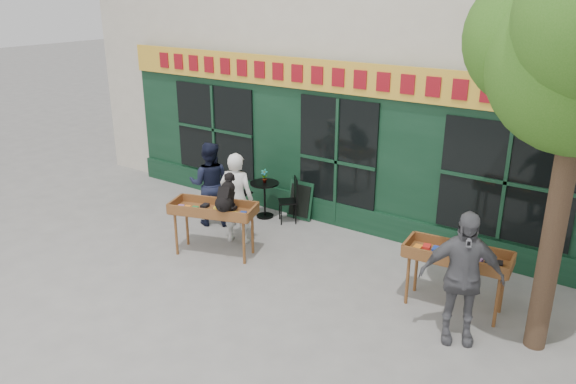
{
  "coord_description": "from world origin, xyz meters",
  "views": [
    {
      "loc": [
        5.22,
        -6.91,
        4.58
      ],
      "look_at": [
        0.08,
        0.5,
        1.28
      ],
      "focal_mm": 35.0,
      "sensor_mm": 36.0,
      "label": 1
    }
  ],
  "objects_px": {
    "book_cart_center": "(213,212)",
    "man_right": "(461,277)",
    "book_cart_right": "(457,259)",
    "man_left": "(210,184)",
    "dog": "(225,192)",
    "bistro_table": "(265,193)",
    "woman": "(237,198)"
  },
  "relations": [
    {
      "from": "book_cart_right",
      "to": "woman",
      "type": "bearing_deg",
      "value": 174.83
    },
    {
      "from": "woman",
      "to": "book_cart_right",
      "type": "relative_size",
      "value": 1.13
    },
    {
      "from": "dog",
      "to": "book_cart_right",
      "type": "relative_size",
      "value": 0.39
    },
    {
      "from": "book_cart_center",
      "to": "dog",
      "type": "relative_size",
      "value": 2.7
    },
    {
      "from": "woman",
      "to": "book_cart_right",
      "type": "bearing_deg",
      "value": 161.96
    },
    {
      "from": "book_cart_right",
      "to": "man_left",
      "type": "height_order",
      "value": "man_left"
    },
    {
      "from": "woman",
      "to": "bistro_table",
      "type": "relative_size",
      "value": 2.31
    },
    {
      "from": "book_cart_center",
      "to": "man_right",
      "type": "distance_m",
      "value": 4.49
    },
    {
      "from": "bistro_table",
      "to": "man_left",
      "type": "distance_m",
      "value": 1.18
    },
    {
      "from": "man_right",
      "to": "man_left",
      "type": "distance_m",
      "value": 5.6
    },
    {
      "from": "book_cart_center",
      "to": "woman",
      "type": "xyz_separation_m",
      "value": [
        -0.0,
        0.65,
        0.06
      ]
    },
    {
      "from": "book_cart_center",
      "to": "woman",
      "type": "height_order",
      "value": "woman"
    },
    {
      "from": "book_cart_center",
      "to": "dog",
      "type": "bearing_deg",
      "value": -26.36
    },
    {
      "from": "book_cart_center",
      "to": "bistro_table",
      "type": "relative_size",
      "value": 2.13
    },
    {
      "from": "book_cart_center",
      "to": "man_right",
      "type": "relative_size",
      "value": 0.85
    },
    {
      "from": "woman",
      "to": "man_right",
      "type": "height_order",
      "value": "man_right"
    },
    {
      "from": "book_cart_center",
      "to": "man_left",
      "type": "bearing_deg",
      "value": 116.48
    },
    {
      "from": "man_right",
      "to": "man_left",
      "type": "height_order",
      "value": "man_right"
    },
    {
      "from": "man_right",
      "to": "man_left",
      "type": "relative_size",
      "value": 1.1
    },
    {
      "from": "dog",
      "to": "bistro_table",
      "type": "relative_size",
      "value": 0.79
    },
    {
      "from": "bistro_table",
      "to": "woman",
      "type": "bearing_deg",
      "value": -76.36
    },
    {
      "from": "woman",
      "to": "man_right",
      "type": "distance_m",
      "value": 4.54
    },
    {
      "from": "man_left",
      "to": "bistro_table",
      "type": "bearing_deg",
      "value": -159.9
    },
    {
      "from": "book_cart_right",
      "to": "bistro_table",
      "type": "relative_size",
      "value": 2.04
    },
    {
      "from": "book_cart_center",
      "to": "dog",
      "type": "xyz_separation_m",
      "value": [
        0.35,
        -0.05,
        0.47
      ]
    },
    {
      "from": "woman",
      "to": "man_left",
      "type": "bearing_deg",
      "value": -38.3
    },
    {
      "from": "book_cart_center",
      "to": "dog",
      "type": "height_order",
      "value": "dog"
    },
    {
      "from": "book_cart_right",
      "to": "man_left",
      "type": "xyz_separation_m",
      "value": [
        -5.19,
        0.36,
        0.04
      ]
    },
    {
      "from": "woman",
      "to": "man_right",
      "type": "xyz_separation_m",
      "value": [
        4.48,
        -0.74,
        0.07
      ]
    },
    {
      "from": "dog",
      "to": "man_right",
      "type": "xyz_separation_m",
      "value": [
        4.13,
        -0.04,
        -0.34
      ]
    },
    {
      "from": "man_right",
      "to": "bistro_table",
      "type": "bearing_deg",
      "value": 131.95
    },
    {
      "from": "dog",
      "to": "bistro_table",
      "type": "xyz_separation_m",
      "value": [
        -0.66,
        1.97,
        -0.75
      ]
    }
  ]
}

